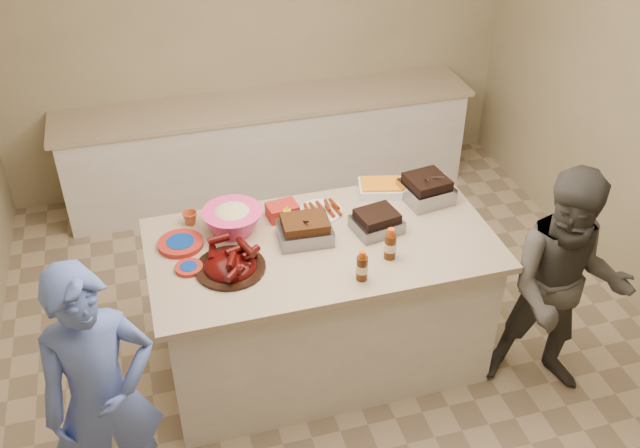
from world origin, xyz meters
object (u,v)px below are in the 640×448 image
object	(u,v)px
rib_platter	(231,269)
bbq_bottle_b	(389,257)
coleslaw_bowl	(234,231)
roasting_pan	(425,199)
guest_gray	(541,379)
mustard_bottle	(287,223)
plastic_cup	(191,224)
island	(322,358)
bbq_bottle_a	(361,279)

from	to	relation	value
rib_platter	bbq_bottle_b	xyz separation A→B (m)	(0.91, -0.14, 0.00)
rib_platter	coleslaw_bowl	size ratio (longest dim) A/B	1.10
roasting_pan	guest_gray	world-z (taller)	roasting_pan
coleslaw_bowl	mustard_bottle	bearing A→B (deg)	-2.17
rib_platter	coleslaw_bowl	xyz separation A→B (m)	(0.08, 0.37, 0.00)
roasting_pan	plastic_cup	bearing A→B (deg)	166.02
coleslaw_bowl	bbq_bottle_b	world-z (taller)	coleslaw_bowl
bbq_bottle_b	plastic_cup	size ratio (longest dim) A/B	2.24
coleslaw_bowl	mustard_bottle	xyz separation A→B (m)	(0.34, -0.01, 0.00)
island	bbq_bottle_b	bearing A→B (deg)	-36.85
bbq_bottle_a	bbq_bottle_b	bearing A→B (deg)	32.76
bbq_bottle_a	bbq_bottle_b	distance (m)	0.26
mustard_bottle	plastic_cup	distance (m)	0.60
rib_platter	bbq_bottle_a	world-z (taller)	bbq_bottle_a
coleslaw_bowl	guest_gray	xyz separation A→B (m)	(1.83, -0.84, -0.99)
plastic_cup	guest_gray	distance (m)	2.50
coleslaw_bowl	plastic_cup	distance (m)	0.28
bbq_bottle_b	plastic_cup	xyz separation A→B (m)	(-1.07, 0.66, 0.00)
coleslaw_bowl	bbq_bottle_a	distance (m)	0.89
island	roasting_pan	world-z (taller)	roasting_pan
mustard_bottle	plastic_cup	xyz separation A→B (m)	(-0.58, 0.16, 0.00)
guest_gray	plastic_cup	bearing A→B (deg)	179.64
island	plastic_cup	xyz separation A→B (m)	(-0.74, 0.41, 0.99)
guest_gray	coleslaw_bowl	bearing A→B (deg)	-179.53
bbq_bottle_b	roasting_pan	bearing A→B (deg)	49.54
rib_platter	roasting_pan	xyz separation A→B (m)	(1.35, 0.37, 0.00)
rib_platter	roasting_pan	distance (m)	1.41
island	plastic_cup	size ratio (longest dim) A/B	22.78
roasting_pan	guest_gray	bearing A→B (deg)	-65.12
bbq_bottle_b	plastic_cup	distance (m)	1.26
roasting_pan	bbq_bottle_a	world-z (taller)	bbq_bottle_a
mustard_bottle	roasting_pan	bearing A→B (deg)	1.23
plastic_cup	guest_gray	bearing A→B (deg)	-25.35
island	rib_platter	world-z (taller)	rib_platter
bbq_bottle_b	guest_gray	bearing A→B (deg)	-17.96
roasting_pan	bbq_bottle_a	xyz separation A→B (m)	(-0.66, -0.66, 0.00)
roasting_pan	mustard_bottle	bearing A→B (deg)	172.54
island	roasting_pan	xyz separation A→B (m)	(0.78, 0.27, 0.99)
rib_platter	plastic_cup	bearing A→B (deg)	107.35
rib_platter	bbq_bottle_a	distance (m)	0.75
mustard_bottle	rib_platter	bearing A→B (deg)	-139.88
bbq_bottle_a	mustard_bottle	world-z (taller)	bbq_bottle_a
bbq_bottle_b	guest_gray	distance (m)	1.44
roasting_pan	coleslaw_bowl	bearing A→B (deg)	171.64
mustard_bottle	plastic_cup	size ratio (longest dim) A/B	1.45
bbq_bottle_a	island	bearing A→B (deg)	106.85
island	bbq_bottle_a	bearing A→B (deg)	-73.38
island	roasting_pan	size ratio (longest dim) A/B	7.21
mustard_bottle	bbq_bottle_a	bearing A→B (deg)	-66.73
bbq_bottle_a	mustard_bottle	xyz separation A→B (m)	(-0.27, 0.64, 0.00)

